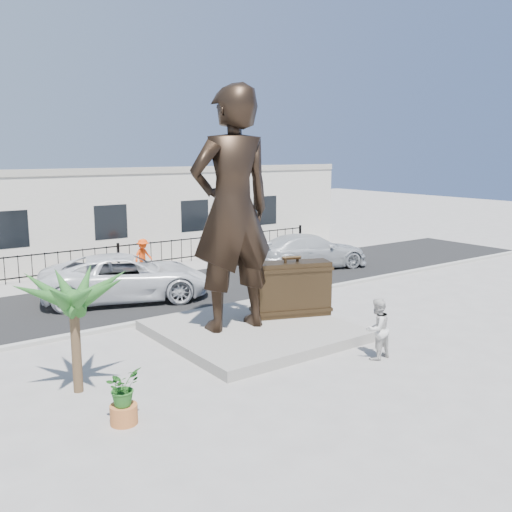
# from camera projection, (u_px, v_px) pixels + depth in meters

# --- Properties ---
(ground) EXTENTS (100.00, 100.00, 0.00)m
(ground) POSITION_uv_depth(u_px,v_px,m) (297.00, 345.00, 16.24)
(ground) COLOR #9E9991
(ground) RESTS_ON ground
(street) EXTENTS (40.00, 7.00, 0.01)m
(street) POSITION_uv_depth(u_px,v_px,m) (167.00, 291.00, 22.60)
(street) COLOR black
(street) RESTS_ON ground
(curb) EXTENTS (40.00, 0.25, 0.12)m
(curb) POSITION_uv_depth(u_px,v_px,m) (214.00, 309.00, 19.81)
(curb) COLOR #A5A399
(curb) RESTS_ON ground
(far_sidewalk) EXTENTS (40.00, 2.50, 0.02)m
(far_sidewalk) POSITION_uv_depth(u_px,v_px,m) (126.00, 273.00, 25.78)
(far_sidewalk) COLOR #9E9991
(far_sidewalk) RESTS_ON ground
(plinth) EXTENTS (5.20, 5.20, 0.30)m
(plinth) POSITION_uv_depth(u_px,v_px,m) (252.00, 330.00, 17.12)
(plinth) COLOR gray
(plinth) RESTS_ON ground
(fence) EXTENTS (22.00, 0.10, 1.20)m
(fence) POSITION_uv_depth(u_px,v_px,m) (118.00, 258.00, 26.31)
(fence) COLOR black
(fence) RESTS_ON ground
(building) EXTENTS (28.00, 7.00, 4.40)m
(building) POSITION_uv_depth(u_px,v_px,m) (85.00, 215.00, 29.35)
(building) COLOR silver
(building) RESTS_ON ground
(statue) EXTENTS (2.70, 1.90, 7.00)m
(statue) POSITION_uv_depth(u_px,v_px,m) (232.00, 210.00, 16.30)
(statue) COLOR black
(statue) RESTS_ON plinth
(suitcase) EXTENTS (2.57, 1.61, 1.73)m
(suitcase) POSITION_uv_depth(u_px,v_px,m) (291.00, 289.00, 18.06)
(suitcase) COLOR #352616
(suitcase) RESTS_ON plinth
(tourist) EXTENTS (0.84, 0.68, 1.65)m
(tourist) POSITION_uv_depth(u_px,v_px,m) (377.00, 329.00, 15.08)
(tourist) COLOR silver
(tourist) RESTS_ON ground
(car_white) EXTENTS (6.75, 4.71, 1.71)m
(car_white) POSITION_uv_depth(u_px,v_px,m) (127.00, 277.00, 21.08)
(car_white) COLOR silver
(car_white) RESTS_ON street
(car_silver) EXTENTS (5.88, 3.59, 1.59)m
(car_silver) POSITION_uv_depth(u_px,v_px,m) (311.00, 251.00, 26.97)
(car_silver) COLOR #B9BDBE
(car_silver) RESTS_ON street
(worker) EXTENTS (1.11, 0.85, 1.52)m
(worker) POSITION_uv_depth(u_px,v_px,m) (143.00, 255.00, 25.94)
(worker) COLOR #FF480D
(worker) RESTS_ON far_sidewalk
(palm_tree) EXTENTS (1.80, 1.80, 3.20)m
(palm_tree) POSITION_uv_depth(u_px,v_px,m) (79.00, 391.00, 13.13)
(palm_tree) COLOR #23531E
(palm_tree) RESTS_ON ground
(planter) EXTENTS (0.56, 0.56, 0.40)m
(planter) POSITION_uv_depth(u_px,v_px,m) (124.00, 414.00, 11.56)
(planter) COLOR #B76530
(planter) RESTS_ON ground
(shrub) EXTENTS (0.87, 0.83, 0.77)m
(shrub) POSITION_uv_depth(u_px,v_px,m) (123.00, 387.00, 11.45)
(shrub) COLOR #25601F
(shrub) RESTS_ON planter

